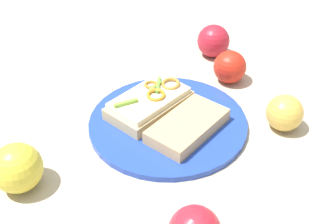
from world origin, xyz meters
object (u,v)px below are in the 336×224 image
at_px(sandwich, 150,102).
at_px(apple_2, 230,67).
at_px(plate, 168,123).
at_px(bread_slice_side, 188,126).
at_px(apple_1, 285,113).
at_px(apple_4, 213,41).
at_px(apple_3, 17,168).

distance_m(sandwich, apple_2, 0.22).
distance_m(plate, bread_slice_side, 0.05).
distance_m(apple_1, apple_4, 0.31).
height_order(bread_slice_side, apple_4, apple_4).
xyz_separation_m(sandwich, apple_3, (-0.03, 0.28, 0.01)).
xyz_separation_m(sandwich, apple_2, (-0.01, -0.21, 0.01)).
relative_size(bread_slice_side, apple_2, 2.17).
bearing_deg(apple_2, apple_4, -25.23).
height_order(apple_3, apple_4, apple_3).
height_order(plate, apple_1, apple_1).
xyz_separation_m(bread_slice_side, apple_3, (0.07, 0.30, 0.02)).
bearing_deg(apple_1, plate, 50.19).
relative_size(apple_1, apple_2, 0.97).
distance_m(plate, apple_1, 0.23).
bearing_deg(apple_2, apple_1, 168.97).
xyz_separation_m(apple_1, apple_4, (0.29, -0.09, 0.00)).
height_order(plate, apple_4, apple_4).
xyz_separation_m(plate, apple_3, (0.02, 0.29, 0.04)).
bearing_deg(plate, sandwich, 8.79).
bearing_deg(apple_4, apple_3, 103.06).
relative_size(sandwich, apple_1, 2.54).
xyz_separation_m(apple_3, apple_4, (0.13, -0.55, -0.00)).
distance_m(apple_2, apple_3, 0.50).
bearing_deg(bread_slice_side, plate, 87.22).
height_order(bread_slice_side, apple_1, apple_1).
distance_m(plate, apple_2, 0.21).
distance_m(sandwich, apple_3, 0.28).
xyz_separation_m(apple_1, apple_3, (0.17, 0.46, 0.01)).
xyz_separation_m(sandwich, apple_1, (-0.19, -0.18, 0.01)).
bearing_deg(apple_1, bread_slice_side, 59.93).
height_order(sandwich, bread_slice_side, sandwich).
relative_size(sandwich, bread_slice_side, 1.14).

